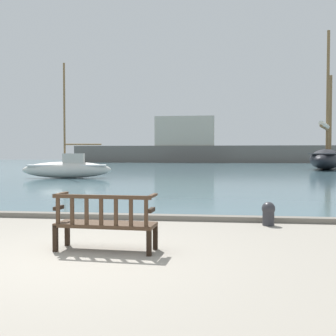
{
  "coord_description": "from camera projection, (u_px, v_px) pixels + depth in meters",
  "views": [
    {
      "loc": [
        2.23,
        -5.89,
        1.57
      ],
      "look_at": [
        0.19,
        10.0,
        1.0
      ],
      "focal_mm": 45.0,
      "sensor_mm": 36.0,
      "label": 1
    }
  ],
  "objects": [
    {
      "name": "ground_plane",
      "position": [
        69.0,
        260.0,
        6.18
      ],
      "size": [
        160.0,
        160.0,
        0.0
      ],
      "primitive_type": "plane",
      "color": "gray"
    },
    {
      "name": "harbor_water",
      "position": [
        203.0,
        166.0,
        49.79
      ],
      "size": [
        100.0,
        80.0,
        0.08
      ],
      "primitive_type": "cube",
      "color": "#476670",
      "rests_on": "ground"
    },
    {
      "name": "quay_edge_kerb",
      "position": [
        127.0,
        217.0,
        10.0
      ],
      "size": [
        40.0,
        0.3,
        0.12
      ],
      "primitive_type": "cube",
      "color": "slate",
      "rests_on": "ground"
    },
    {
      "name": "park_bench",
      "position": [
        105.0,
        222.0,
        6.72
      ],
      "size": [
        1.63,
        0.61,
        0.92
      ],
      "color": "black",
      "rests_on": "ground"
    },
    {
      "name": "sailboat_nearest_starboard",
      "position": [
        68.0,
        168.0,
        25.07
      ],
      "size": [
        5.38,
        2.12,
        6.82
      ],
      "color": "silver",
      "rests_on": "harbor_water"
    },
    {
      "name": "sailboat_outer_port",
      "position": [
        327.0,
        157.0,
        39.2
      ],
      "size": [
        6.24,
        13.6,
        12.88
      ],
      "color": "black",
      "rests_on": "harbor_water"
    },
    {
      "name": "mooring_bollard",
      "position": [
        268.0,
        213.0,
        9.1
      ],
      "size": [
        0.29,
        0.29,
        0.51
      ],
      "color": "#2D2D33",
      "rests_on": "ground"
    },
    {
      "name": "far_breakwater",
      "position": [
        202.0,
        149.0,
        65.64
      ],
      "size": [
        42.39,
        2.4,
        7.32
      ],
      "color": "#66605B",
      "rests_on": "ground"
    }
  ]
}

